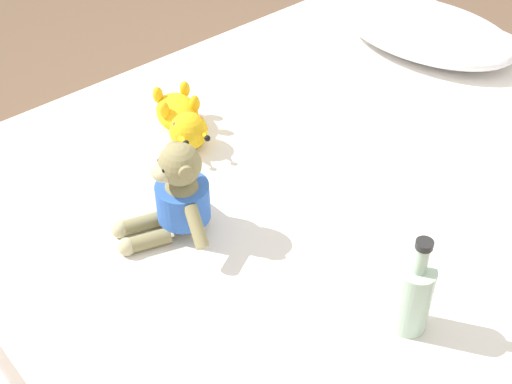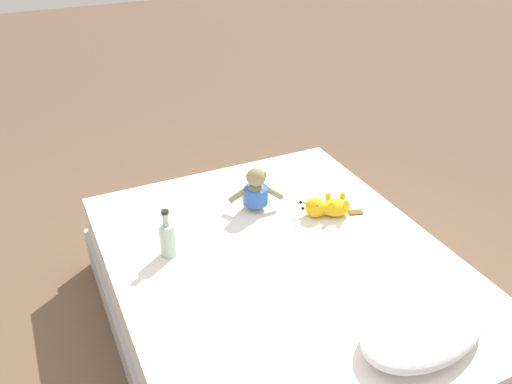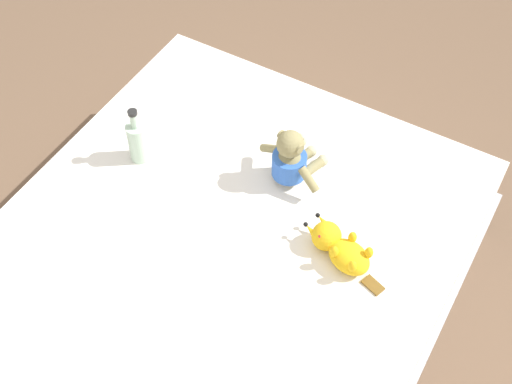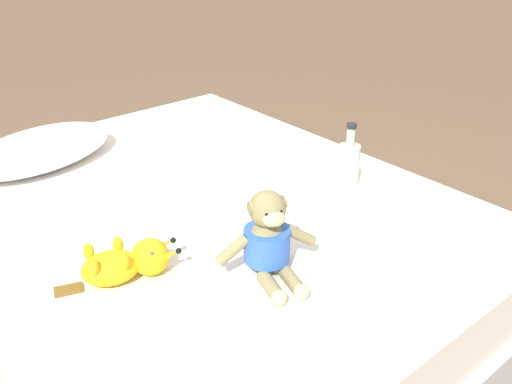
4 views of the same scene
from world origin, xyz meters
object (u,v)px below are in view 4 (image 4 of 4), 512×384
at_px(bed, 198,262).
at_px(glass_bottle, 348,166).
at_px(pillow, 40,149).
at_px(plush_yellow_creature, 127,262).
at_px(plush_monkey, 269,241).

xyz_separation_m(bed, glass_bottle, (0.45, -0.25, 0.32)).
height_order(pillow, plush_yellow_creature, pillow).
distance_m(bed, plush_monkey, 0.55).
height_order(plush_yellow_creature, glass_bottle, glass_bottle).
bearing_deg(glass_bottle, pillow, 128.62).
xyz_separation_m(plush_monkey, glass_bottle, (0.52, 0.19, -0.01)).
bearing_deg(pillow, plush_monkey, -80.28).
bearing_deg(plush_monkey, plush_yellow_creature, 143.75).
distance_m(bed, plush_yellow_creature, 0.51).
xyz_separation_m(plush_monkey, plush_yellow_creature, (-0.29, 0.22, -0.05)).
bearing_deg(pillow, bed, -68.00).
bearing_deg(bed, glass_bottle, -29.29).
bearing_deg(bed, plush_monkey, -99.15).
relative_size(bed, plush_monkey, 6.64).
distance_m(pillow, plush_yellow_creature, 0.87).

